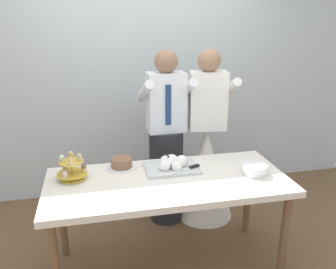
% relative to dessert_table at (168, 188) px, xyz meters
% --- Properties ---
extents(ground_plane, '(8.00, 8.00, 0.00)m').
position_rel_dessert_table_xyz_m(ground_plane, '(0.00, 0.00, -0.70)').
color(ground_plane, brown).
extents(rear_wall, '(5.20, 0.10, 2.90)m').
position_rel_dessert_table_xyz_m(rear_wall, '(0.00, 1.46, 0.75)').
color(rear_wall, silver).
rests_on(rear_wall, ground_plane).
extents(dessert_table, '(1.80, 0.80, 0.78)m').
position_rel_dessert_table_xyz_m(dessert_table, '(0.00, 0.00, 0.00)').
color(dessert_table, silver).
rests_on(dessert_table, ground_plane).
extents(cupcake_stand, '(0.23, 0.23, 0.21)m').
position_rel_dessert_table_xyz_m(cupcake_stand, '(-0.70, 0.16, 0.16)').
color(cupcake_stand, gold).
rests_on(cupcake_stand, dessert_table).
extents(main_cake_tray, '(0.43, 0.32, 0.12)m').
position_rel_dessert_table_xyz_m(main_cake_tray, '(0.07, 0.17, 0.12)').
color(main_cake_tray, silver).
rests_on(main_cake_tray, dessert_table).
extents(plate_stack, '(0.19, 0.19, 0.08)m').
position_rel_dessert_table_xyz_m(plate_stack, '(0.67, -0.05, 0.11)').
color(plate_stack, white).
rests_on(plate_stack, dessert_table).
extents(round_cake, '(0.24, 0.24, 0.08)m').
position_rel_dessert_table_xyz_m(round_cake, '(-0.32, 0.28, 0.11)').
color(round_cake, white).
rests_on(round_cake, dessert_table).
extents(person_groom, '(0.47, 0.50, 1.66)m').
position_rel_dessert_table_xyz_m(person_groom, '(0.14, 0.71, 0.05)').
color(person_groom, '#232328').
rests_on(person_groom, ground_plane).
extents(person_bride, '(0.56, 0.56, 1.66)m').
position_rel_dessert_table_xyz_m(person_bride, '(0.53, 0.69, -0.12)').
color(person_bride, white).
rests_on(person_bride, ground_plane).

